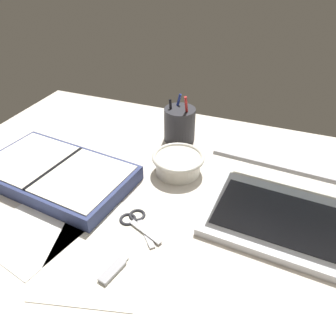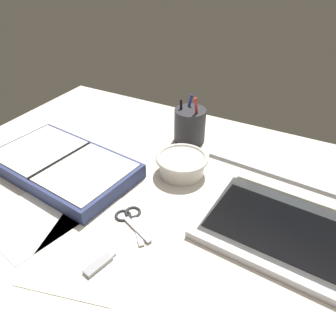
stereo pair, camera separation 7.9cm
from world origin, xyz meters
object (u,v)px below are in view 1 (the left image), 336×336
planner (57,174)px  scissors (135,221)px  laptop (293,200)px  bowl (178,163)px  pen_cup (180,124)px

planner → scissors: bearing=-7.3°
planner → laptop: bearing=14.3°
planner → scissors: (25.82, -6.45, -1.77)cm
laptop → bowl: bearing=170.4°
pen_cup → planner: 38.96cm
bowl → pen_cup: (-5.54, 16.52, 2.32)cm
pen_cup → planner: (-22.79, -31.44, -3.20)cm
laptop → scissors: (-32.02, -14.13, -4.87)cm
laptop → pen_cup: (-35.05, 23.77, 0.09)cm
laptop → bowl: size_ratio=2.65×
bowl → scissors: bowl is taller
scissors → laptop: bearing=58.3°
planner → bowl: bearing=34.5°
laptop → pen_cup: 42.34cm
laptop → scissors: 35.33cm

